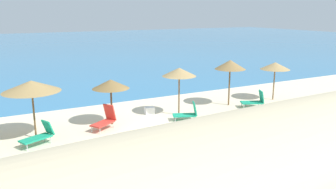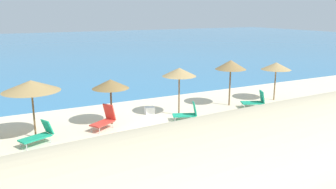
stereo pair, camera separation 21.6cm
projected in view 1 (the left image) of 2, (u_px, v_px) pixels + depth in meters
The scene contains 13 objects.
ground_plane at pixel (160, 130), 17.37m from camera, with size 160.00×160.00×0.00m, color beige.
sea_water at pixel (34, 47), 56.69m from camera, with size 160.00×79.40×0.01m, color teal.
dune_ridge at pixel (224, 171), 9.72m from camera, with size 50.78×4.93×2.92m, color beige.
beach_umbrella_1 at pixel (31, 86), 15.76m from camera, with size 2.61×2.61×2.75m.
beach_umbrella_2 at pixel (111, 84), 17.83m from camera, with size 1.91×1.91×2.40m.
beach_umbrella_3 at pixel (179, 72), 19.35m from camera, with size 1.91×1.91×2.74m.
beach_umbrella_4 at pixel (230, 65), 21.44m from camera, with size 1.92×1.92×2.87m.
beach_umbrella_5 at pixel (275, 66), 22.86m from camera, with size 1.94×1.94×2.53m.
lounge_chair_0 at pixel (39, 135), 15.44m from camera, with size 1.58×1.14×1.02m.
lounge_chair_1 at pixel (188, 113), 18.90m from camera, with size 1.43×1.06×1.01m.
lounge_chair_2 at pixel (255, 101), 21.40m from camera, with size 1.50×1.16×1.06m.
lounge_chair_3 at pixel (105, 119), 17.47m from camera, with size 1.47×1.24×1.22m.
cooler_box at pixel (150, 110), 20.12m from camera, with size 0.54×0.41×0.41m, color white.
Camera 1 is at (-7.40, -14.71, 5.83)m, focal length 37.14 mm.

